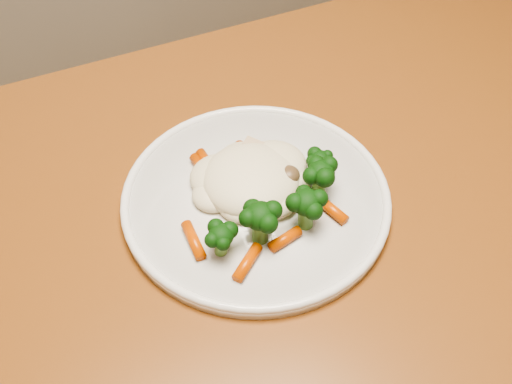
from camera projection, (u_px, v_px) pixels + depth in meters
dining_table at (281, 296)px, 0.76m from camera, size 1.18×0.79×0.75m
plate at (256, 200)px, 0.71m from camera, size 0.30×0.30×0.01m
meal at (263, 185)px, 0.69m from camera, size 0.19×0.19×0.05m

